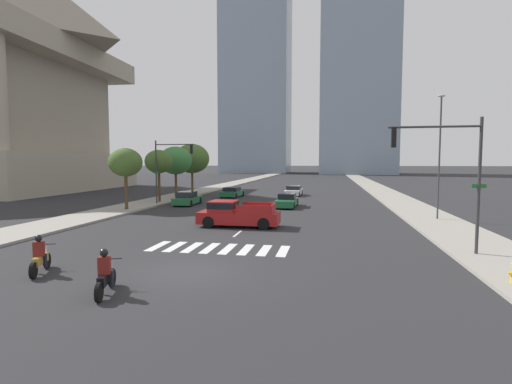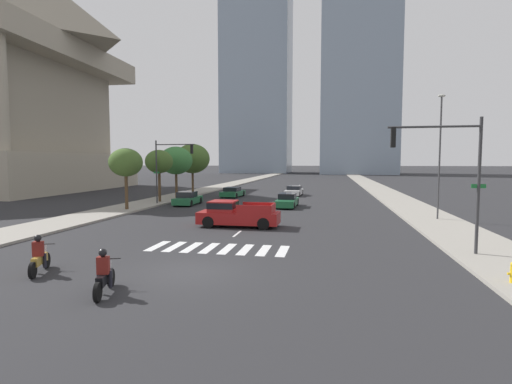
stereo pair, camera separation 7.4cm
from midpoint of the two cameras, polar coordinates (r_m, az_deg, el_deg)
The scene contains 21 objects.
ground_plane at distance 15.59m, azimuth -9.79°, elevation -11.33°, with size 800.00×800.00×0.00m, color #28282B.
sidewalk_east at distance 44.86m, azimuth 19.85°, elevation -1.14°, with size 4.00×260.00×0.15m, color gray.
sidewalk_west at distance 47.71m, azimuth -11.54°, elevation -0.65°, with size 4.00×260.00×0.15m, color gray.
crosswalk_near at distance 19.38m, azimuth -5.53°, elevation -8.15°, with size 6.75×2.37×0.01m.
lane_divider_center at distance 46.67m, azimuth 3.96°, elevation -0.77°, with size 0.14×50.00×0.01m.
motorcycle_lead at distance 17.11m, azimuth -28.96°, elevation -8.39°, with size 1.00×1.97×1.49m.
motorcycle_trailing at distance 13.64m, azimuth -21.15°, elevation -11.32°, with size 0.88×2.03×1.49m.
pickup_truck at distance 25.60m, azimuth -3.14°, elevation -3.23°, with size 5.23×2.06×1.67m.
sedan_green_0 at distance 38.87m, azimuth -9.99°, elevation -0.98°, with size 1.85×4.34×1.33m.
sedan_white_1 at distance 49.17m, azimuth 5.43°, elevation 0.14°, with size 2.07×4.58×1.21m.
sedan_green_2 at distance 46.97m, azimuth -3.51°, elevation -0.06°, with size 2.19×4.44×1.19m.
sedan_green_3 at distance 36.73m, azimuth 4.46°, elevation -1.27°, with size 1.84×4.82×1.27m.
traffic_signal_near at distance 19.30m, azimuth 25.70°, elevation 4.03°, with size 4.18×0.28×6.00m.
traffic_signal_far at distance 39.13m, azimuth -12.49°, elevation 4.45°, with size 4.20×0.28×6.13m.
street_lamp_east at distance 30.67m, azimuth 25.04°, elevation 5.73°, with size 0.50×0.24×8.75m.
street_tree_nearest at distance 35.27m, azimuth -18.47°, elevation 4.05°, with size 2.83×2.83×5.21m.
street_tree_second at distance 41.23m, azimuth -13.99°, elevation 4.27°, with size 2.80×2.80×5.27m.
street_tree_third at distance 45.37m, azimuth -11.64°, elevation 4.48°, with size 3.70×3.70×5.78m.
street_tree_fourth at distance 50.45m, azimuth -9.31°, elevation 4.80°, with size 4.35×4.35×6.31m.
office_tower_left_skyline at distance 161.21m, azimuth 0.06°, elevation 24.48°, with size 24.82×20.58×126.11m.
office_tower_center_skyline at distance 149.71m, azimuth 14.66°, elevation 22.38°, with size 25.15×24.04×109.09m.
Camera 1 is at (5.20, -14.07, 4.21)m, focal length 27.57 mm.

